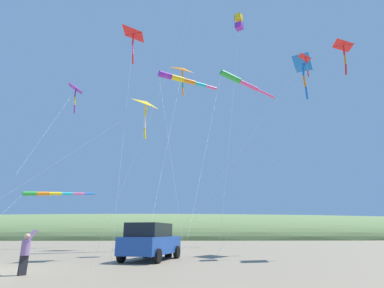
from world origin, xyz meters
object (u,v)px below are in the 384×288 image
kite_windsock_small_distant (181,79)px  kite_delta_long_streamer_right (183,70)px  kite_windsock_purple_drifting (240,81)px  kite_delta_rainbow_low_near (304,64)px  kite_delta_long_streamer_left (343,46)px  kite_box_magenta_far_left (239,22)px  kite_delta_checkered_midright (134,34)px  parked_car (151,241)px  kite_delta_green_low_center (305,58)px  kite_delta_blue_topmost (146,104)px  person_child_green_jacket (26,250)px  kite_windsock_orange_high_right (51,194)px  cooler_box (168,253)px  kite_delta_red_high_left (76,89)px

kite_windsock_small_distant → kite_delta_long_streamer_right: 4.03m
kite_windsock_purple_drifting → kite_delta_rainbow_low_near: (-9.26, -3.35, -3.37)m
kite_delta_long_streamer_right → kite_delta_long_streamer_left: bearing=-129.9°
kite_box_magenta_far_left → kite_delta_checkered_midright: (-2.82, 8.28, -3.40)m
kite_box_magenta_far_left → kite_delta_long_streamer_right: size_ratio=1.07×
parked_car → kite_delta_rainbow_low_near: size_ratio=0.31×
kite_delta_checkered_midright → kite_delta_long_streamer_left: bearing=-92.7°
kite_box_magenta_far_left → kite_delta_checkered_midright: kite_box_magenta_far_left is taller
kite_box_magenta_far_left → kite_windsock_purple_drifting: bearing=-10.6°
kite_windsock_purple_drifting → kite_box_magenta_far_left: (-8.90, 1.67, 0.81)m
parked_car → kite_delta_long_streamer_left: kite_delta_long_streamer_left is taller
kite_delta_green_low_center → kite_windsock_small_distant: 10.87m
kite_delta_green_low_center → kite_delta_rainbow_low_near: (2.64, -1.08, 1.21)m
kite_delta_green_low_center → kite_delta_long_streamer_left: (-0.51, -2.60, 0.72)m
kite_delta_green_low_center → kite_delta_blue_topmost: bearing=96.2°
person_child_green_jacket → kite_delta_rainbow_low_near: 22.54m
kite_windsock_purple_drifting → kite_box_magenta_far_left: kite_box_magenta_far_left is taller
parked_car → person_child_green_jacket: parked_car is taller
kite_windsock_small_distant → kite_delta_long_streamer_left: 13.27m
kite_windsock_orange_high_right → kite_delta_long_streamer_right: bearing=-91.6°
cooler_box → kite_delta_checkered_midright: size_ratio=0.04×
person_child_green_jacket → kite_delta_checkered_midright: (7.53, -1.65, 14.38)m
kite_windsock_orange_high_right → kite_delta_red_high_left: size_ratio=1.01×
kite_delta_checkered_midright → kite_delta_red_high_left: kite_delta_checkered_midright is taller
kite_delta_blue_topmost → kite_delta_long_streamer_right: 13.40m
kite_windsock_small_distant → kite_delta_red_high_left: (-1.38, 8.79, -1.77)m
parked_car → kite_delta_red_high_left: bearing=48.7°
kite_delta_green_low_center → kite_delta_rainbow_low_near: kite_delta_rainbow_low_near is taller
kite_box_magenta_far_left → kite_delta_long_streamer_right: 7.82m
kite_windsock_purple_drifting → kite_delta_long_streamer_left: bearing=-158.6°
kite_delta_red_high_left → kite_delta_blue_topmost: (-5.84, -6.82, -3.96)m
kite_delta_green_low_center → kite_delta_blue_topmost: 11.71m
parked_car → kite_delta_green_low_center: (1.94, -10.18, 12.25)m
kite_windsock_small_distant → kite_box_magenta_far_left: bearing=-121.4°
person_child_green_jacket → kite_delta_rainbow_low_near: (9.99, -14.95, 13.60)m
kite_box_magenta_far_left → kite_delta_green_low_center: 7.31m
kite_box_magenta_far_left → kite_delta_rainbow_low_near: size_ratio=1.28×
kite_delta_green_low_center → kite_delta_checkered_midright: (0.18, 12.22, 1.98)m
kite_delta_blue_topmost → kite_windsock_purple_drifting: bearing=-33.3°
kite_delta_blue_topmost → kite_delta_long_streamer_right: (10.20, -2.07, 8.44)m
kite_delta_rainbow_low_near → kite_delta_checkered_midright: kite_delta_checkered_midright is taller
kite_delta_green_low_center → kite_delta_rainbow_low_near: 3.10m
kite_delta_long_streamer_right → kite_windsock_purple_drifting: bearing=-66.2°
kite_windsock_purple_drifting → kite_delta_red_high_left: bearing=115.1°
cooler_box → person_child_green_jacket: 8.96m
cooler_box → kite_windsock_orange_high_right: (8.96, 11.34, 4.57)m
kite_delta_checkered_midright → kite_delta_blue_topmost: kite_delta_checkered_midright is taller
kite_delta_green_low_center → kite_windsock_purple_drifting: bearing=10.8°
parked_car → kite_delta_long_streamer_right: size_ratio=0.26×
person_child_green_jacket → kite_windsock_orange_high_right: size_ratio=0.11×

